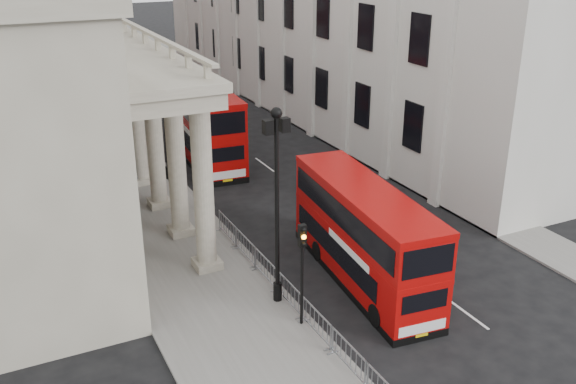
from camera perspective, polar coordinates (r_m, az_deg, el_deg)
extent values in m
plane|color=black|center=(24.79, 4.44, -13.79)|extent=(260.00, 260.00, 0.00)
cube|color=slate|center=(49.87, -16.43, 4.35)|extent=(6.00, 140.00, 0.12)
cube|color=slate|center=(54.84, 0.78, 6.83)|extent=(3.00, 140.00, 0.12)
cube|color=slate|center=(50.40, -13.14, 4.87)|extent=(0.20, 140.00, 0.14)
cube|color=#60605E|center=(110.88, -18.20, 15.62)|extent=(8.00, 8.00, 8.00)
cylinder|color=black|center=(27.21, -0.94, -8.82)|extent=(0.36, 0.36, 0.80)
cylinder|color=black|center=(25.55, -0.99, -1.88)|extent=(0.18, 0.18, 8.00)
sphere|color=black|center=(24.18, -1.05, 7.03)|extent=(0.44, 0.44, 0.44)
cube|color=black|center=(24.45, -0.30, 6.00)|extent=(0.35, 0.35, 0.55)
cube|color=black|center=(24.17, -1.80, 5.79)|extent=(0.35, 0.35, 0.55)
cylinder|color=black|center=(40.90, -10.57, 1.72)|extent=(0.36, 0.36, 0.80)
cylinder|color=black|center=(39.81, -10.93, 6.58)|extent=(0.18, 0.18, 8.00)
sphere|color=black|center=(38.95, -11.37, 12.40)|extent=(0.44, 0.44, 0.44)
cube|color=black|center=(39.12, -10.81, 11.74)|extent=(0.35, 0.35, 0.55)
cube|color=black|center=(38.94, -11.82, 11.62)|extent=(0.35, 0.35, 0.55)
cylinder|color=black|center=(55.83, -15.23, 6.82)|extent=(0.36, 0.36, 0.80)
cylinder|color=black|center=(55.04, -15.60, 10.43)|extent=(0.18, 0.18, 8.00)
sphere|color=black|center=(54.42, -16.05, 14.65)|extent=(0.44, 0.44, 0.44)
cube|color=black|center=(54.54, -15.63, 14.18)|extent=(0.35, 0.35, 0.55)
cube|color=black|center=(54.42, -16.37, 14.09)|extent=(0.35, 0.35, 0.55)
cylinder|color=black|center=(25.05, 1.23, -8.33)|extent=(0.12, 0.12, 3.40)
cube|color=black|center=(24.03, 1.27, -3.90)|extent=(0.28, 0.22, 0.90)
sphere|color=black|center=(23.79, 1.42, -3.38)|extent=(0.18, 0.18, 0.18)
sphere|color=orange|center=(23.92, 1.42, -4.03)|extent=(0.18, 0.18, 0.18)
sphere|color=black|center=(24.06, 1.41, -4.67)|extent=(0.18, 0.18, 0.18)
cube|color=gray|center=(23.35, 5.39, -14.34)|extent=(0.50, 2.30, 1.10)
cube|color=gray|center=(25.01, 2.54, -11.51)|extent=(0.50, 2.30, 1.10)
cube|color=gray|center=(26.76, 0.11, -9.02)|extent=(0.50, 2.30, 1.10)
cube|color=gray|center=(28.61, -1.99, -6.83)|extent=(0.50, 2.30, 1.10)
cube|color=gray|center=(30.52, -3.82, -4.90)|extent=(0.50, 2.30, 1.10)
cube|color=gray|center=(32.49, -5.42, -3.20)|extent=(0.50, 2.30, 1.10)
cube|color=#A90807|center=(28.69, 6.66, -5.45)|extent=(3.43, 10.34, 1.93)
cube|color=#A90807|center=(27.83, 6.84, -1.78)|extent=(3.43, 10.34, 1.69)
cube|color=#A90807|center=(27.45, 6.93, 0.06)|extent=(3.47, 10.39, 0.24)
cube|color=black|center=(29.23, 6.56, -7.42)|extent=(3.45, 10.35, 0.34)
cube|color=black|center=(28.58, 6.68, -5.02)|extent=(3.29, 8.43, 0.97)
cube|color=black|center=(27.79, 6.85, -1.60)|extent=(3.43, 9.77, 1.06)
cube|color=white|center=(25.28, 11.84, -11.73)|extent=(2.03, 0.26, 0.44)
cube|color=yellow|center=(25.45, 11.79, -12.34)|extent=(0.53, 0.09, 0.13)
cylinder|color=black|center=(25.97, 7.93, -10.82)|extent=(0.41, 0.99, 0.97)
cylinder|color=black|center=(26.95, 12.10, -9.80)|extent=(0.41, 0.99, 0.97)
cylinder|color=black|center=(30.55, 2.76, -5.25)|extent=(0.41, 0.99, 0.97)
cylinder|color=black|center=(31.39, 6.45, -4.58)|extent=(0.41, 0.99, 0.97)
cube|color=#A60807|center=(44.50, -7.60, 4.91)|extent=(3.66, 11.81, 2.22)
cube|color=#A60807|center=(43.89, -7.75, 7.78)|extent=(3.66, 11.81, 1.94)
cube|color=#A60807|center=(43.63, -7.82, 9.18)|extent=(3.70, 11.85, 0.28)
cube|color=black|center=(44.90, -7.52, 3.32)|extent=(3.68, 11.81, 0.39)
cube|color=black|center=(44.42, -7.62, 5.25)|extent=(3.55, 9.60, 1.11)
cube|color=black|center=(43.86, -7.76, 7.92)|extent=(3.67, 11.15, 1.22)
cube|color=white|center=(39.44, -5.40, 1.54)|extent=(2.32, 0.25, 0.50)
cube|color=yellow|center=(39.56, -5.38, 1.04)|extent=(0.61, 0.09, 0.14)
cylinder|color=black|center=(40.79, -7.79, 1.89)|extent=(0.44, 1.13, 1.11)
cylinder|color=black|center=(41.41, -4.44, 2.35)|extent=(0.44, 1.13, 1.11)
cylinder|color=black|center=(47.05, -9.86, 4.52)|extent=(0.44, 1.13, 1.11)
cylinder|color=black|center=(47.59, -6.91, 4.89)|extent=(0.44, 1.13, 1.11)
imported|color=black|center=(35.92, -13.64, -0.56)|extent=(0.79, 0.66, 1.84)
imported|color=black|center=(40.77, -15.75, 1.88)|extent=(0.86, 0.68, 1.73)
imported|color=black|center=(39.72, -13.85, 1.57)|extent=(0.99, 0.79, 1.78)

